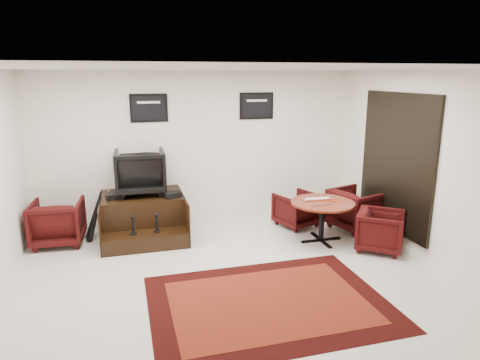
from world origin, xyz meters
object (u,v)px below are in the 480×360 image
at_px(meeting_table, 322,207).
at_px(table_chair_corner, 381,229).
at_px(shine_podium, 143,217).
at_px(armchair_side, 58,220).
at_px(table_chair_window, 356,207).
at_px(table_chair_back, 297,208).
at_px(shine_chair, 140,170).

bearing_deg(meeting_table, table_chair_corner, -39.06).
relative_size(shine_podium, armchair_side, 1.77).
relative_size(shine_podium, meeting_table, 1.36).
bearing_deg(shine_podium, meeting_table, -20.72).
bearing_deg(meeting_table, table_chair_window, 24.65).
bearing_deg(table_chair_back, table_chair_window, 136.77).
bearing_deg(shine_podium, shine_chair, 90.00).
height_order(shine_chair, table_chair_window, shine_chair).
relative_size(armchair_side, table_chair_corner, 1.14).
relative_size(table_chair_window, table_chair_corner, 1.14).
bearing_deg(armchair_side, shine_podium, -175.64).
bearing_deg(table_chair_back, shine_chair, -28.16).
relative_size(armchair_side, table_chair_window, 1.00).
height_order(meeting_table, table_chair_corner, table_chair_corner).
xyz_separation_m(shine_chair, table_chair_window, (3.72, -0.83, -0.74)).
bearing_deg(meeting_table, armchair_side, 165.90).
height_order(meeting_table, table_chair_window, table_chair_window).
bearing_deg(shine_chair, table_chair_window, 168.93).
distance_m(armchair_side, meeting_table, 4.36).
xyz_separation_m(armchair_side, table_chair_window, (5.09, -0.67, -0.00)).
bearing_deg(table_chair_corner, meeting_table, 88.71).
height_order(armchair_side, table_chair_corner, armchair_side).
xyz_separation_m(shine_podium, table_chair_back, (2.75, -0.26, 0.02)).
distance_m(table_chair_window, table_chair_corner, 1.00).
xyz_separation_m(shine_chair, table_chair_corner, (3.59, -1.82, -0.79)).
bearing_deg(shine_podium, table_chair_window, -10.46).
bearing_deg(table_chair_corner, shine_podium, 102.76).
bearing_deg(armchair_side, table_chair_window, 176.09).
xyz_separation_m(meeting_table, table_chair_corner, (0.73, -0.59, -0.25)).
height_order(armchair_side, meeting_table, armchair_side).
height_order(armchair_side, table_chair_window, armchair_side).
distance_m(shine_chair, table_chair_back, 2.89).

